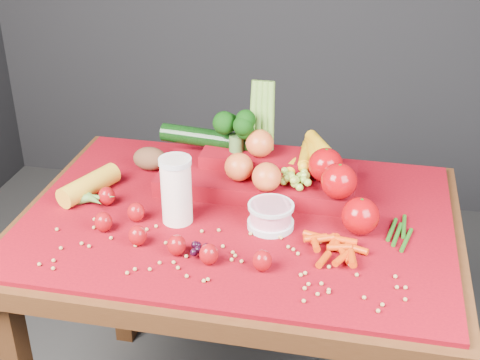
% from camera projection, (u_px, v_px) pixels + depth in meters
% --- Properties ---
extents(table, '(1.10, 0.80, 0.75)m').
position_uv_depth(table, '(238.00, 250.00, 1.72)').
color(table, '#391D0C').
rests_on(table, ground).
extents(red_cloth, '(1.05, 0.75, 0.01)m').
position_uv_depth(red_cloth, '(238.00, 217.00, 1.68)').
color(red_cloth, maroon).
rests_on(red_cloth, table).
extents(milk_glass, '(0.08, 0.08, 0.17)m').
position_uv_depth(milk_glass, '(176.00, 188.00, 1.61)').
color(milk_glass, white).
rests_on(milk_glass, red_cloth).
extents(yogurt_bowl, '(0.11, 0.11, 0.06)m').
position_uv_depth(yogurt_bowl, '(271.00, 215.00, 1.61)').
color(yogurt_bowl, silver).
rests_on(yogurt_bowl, red_cloth).
extents(strawberry_scatter, '(0.48, 0.28, 0.05)m').
position_uv_depth(strawberry_scatter, '(161.00, 225.00, 1.58)').
color(strawberry_scatter, '#96080C').
rests_on(strawberry_scatter, red_cloth).
extents(dark_grape_cluster, '(0.06, 0.05, 0.03)m').
position_uv_depth(dark_grape_cluster, '(203.00, 250.00, 1.51)').
color(dark_grape_cluster, black).
rests_on(dark_grape_cluster, red_cloth).
extents(soybean_scatter, '(0.84, 0.24, 0.01)m').
position_uv_depth(soybean_scatter, '(220.00, 258.00, 1.50)').
color(soybean_scatter, tan).
rests_on(soybean_scatter, red_cloth).
extents(corn_ear, '(0.24, 0.26, 0.06)m').
position_uv_depth(corn_ear, '(90.00, 194.00, 1.72)').
color(corn_ear, gold).
rests_on(corn_ear, red_cloth).
extents(potato, '(0.10, 0.07, 0.07)m').
position_uv_depth(potato, '(150.00, 159.00, 1.88)').
color(potato, '#4F2D1A').
rests_on(potato, red_cloth).
extents(baby_carrot_pile, '(0.18, 0.17, 0.03)m').
position_uv_depth(baby_carrot_pile, '(334.00, 249.00, 1.51)').
color(baby_carrot_pile, '#C53306').
rests_on(baby_carrot_pile, red_cloth).
extents(green_bean_pile, '(0.14, 0.12, 0.01)m').
position_uv_depth(green_bean_pile, '(398.00, 232.00, 1.59)').
color(green_bean_pile, '#1D5513').
rests_on(green_bean_pile, red_cloth).
extents(produce_mound, '(0.62, 0.36, 0.27)m').
position_uv_depth(produce_mound, '(270.00, 169.00, 1.76)').
color(produce_mound, maroon).
rests_on(produce_mound, red_cloth).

